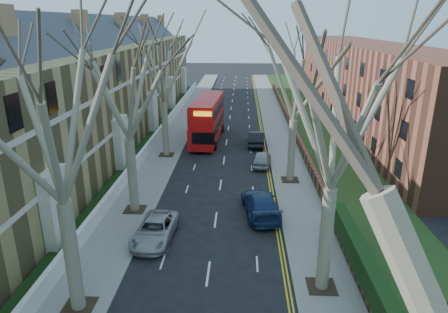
# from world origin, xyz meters

# --- Properties ---
(pavement_left) EXTENTS (3.00, 102.00, 0.12)m
(pavement_left) POSITION_xyz_m (-6.00, 39.00, 0.06)
(pavement_left) COLOR slate
(pavement_left) RESTS_ON ground
(pavement_right) EXTENTS (3.00, 102.00, 0.12)m
(pavement_right) POSITION_xyz_m (6.00, 39.00, 0.06)
(pavement_right) COLOR slate
(pavement_right) RESTS_ON ground
(terrace_left) EXTENTS (9.70, 78.00, 13.60)m
(terrace_left) POSITION_xyz_m (-13.65, 31.00, 5.53)
(terrace_left) COLOR olive
(terrace_left) RESTS_ON ground
(flats_right) EXTENTS (13.97, 54.00, 10.00)m
(flats_right) POSITION_xyz_m (17.46, 43.00, 4.98)
(flats_right) COLOR brown
(flats_right) RESTS_ON ground
(front_wall_left) EXTENTS (0.30, 78.00, 1.00)m
(front_wall_left) POSITION_xyz_m (-7.65, 31.00, 0.62)
(front_wall_left) COLOR white
(front_wall_left) RESTS_ON ground
(grass_verge_right) EXTENTS (6.00, 102.00, 0.06)m
(grass_verge_right) POSITION_xyz_m (10.50, 39.00, 0.15)
(grass_verge_right) COLOR #1E3914
(grass_verge_right) RESTS_ON ground
(tree_left_mid) EXTENTS (10.50, 10.50, 14.71)m
(tree_left_mid) POSITION_xyz_m (-5.70, 6.00, 9.56)
(tree_left_mid) COLOR #756D54
(tree_left_mid) RESTS_ON ground
(tree_left_far) EXTENTS (10.15, 10.15, 14.22)m
(tree_left_far) POSITION_xyz_m (-5.70, 16.00, 9.24)
(tree_left_far) COLOR #756D54
(tree_left_far) RESTS_ON ground
(tree_left_dist) EXTENTS (10.50, 10.50, 14.71)m
(tree_left_dist) POSITION_xyz_m (-5.70, 28.00, 9.56)
(tree_left_dist) COLOR #756D54
(tree_left_dist) RESTS_ON ground
(tree_right_mid) EXTENTS (10.50, 10.50, 14.71)m
(tree_right_mid) POSITION_xyz_m (5.70, 8.00, 9.56)
(tree_right_mid) COLOR #756D54
(tree_right_mid) RESTS_ON ground
(tree_right_far) EXTENTS (10.15, 10.15, 14.22)m
(tree_right_far) POSITION_xyz_m (5.70, 22.00, 9.24)
(tree_right_far) COLOR #756D54
(tree_right_far) RESTS_ON ground
(double_decker_bus) EXTENTS (3.25, 11.10, 4.59)m
(double_decker_bus) POSITION_xyz_m (-2.09, 33.79, 2.26)
(double_decker_bus) COLOR #BB0E0D
(double_decker_bus) RESTS_ON ground
(car_left_far) EXTENTS (2.47, 4.83, 1.31)m
(car_left_far) POSITION_xyz_m (-3.46, 12.28, 0.65)
(car_left_far) COLOR #9C9CA1
(car_left_far) RESTS_ON ground
(car_right_near) EXTENTS (2.85, 5.57, 1.55)m
(car_right_near) POSITION_xyz_m (3.02, 15.92, 0.77)
(car_right_near) COLOR navy
(car_right_near) RESTS_ON ground
(car_right_mid) EXTENTS (2.00, 4.05, 1.33)m
(car_right_mid) POSITION_xyz_m (3.52, 25.75, 0.66)
(car_right_mid) COLOR #93969B
(car_right_mid) RESTS_ON ground
(car_right_far) EXTENTS (1.69, 4.64, 1.52)m
(car_right_far) POSITION_xyz_m (3.17, 32.00, 0.76)
(car_right_far) COLOR black
(car_right_far) RESTS_ON ground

